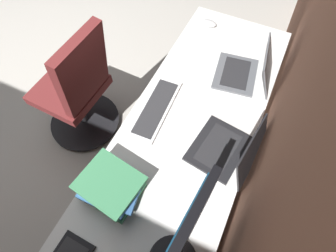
{
  "coord_description": "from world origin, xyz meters",
  "views": [
    {
      "loc": [
        0.75,
        1.88,
        1.93
      ],
      "look_at": [
        0.22,
        1.64,
        0.95
      ],
      "focal_mm": 28.6,
      "sensor_mm": 36.0,
      "label": 1
    }
  ],
  "objects_px": {
    "mouse_main": "(209,23)",
    "book_stack_near": "(111,187)",
    "drawer_pedestal": "(174,192)",
    "keyboard_main": "(156,108)",
    "laptop_leftmost": "(231,150)",
    "laptop_left": "(248,71)",
    "office_chair": "(78,93)"
  },
  "relations": [
    {
      "from": "laptop_leftmost",
      "to": "laptop_left",
      "type": "bearing_deg",
      "value": -172.27
    },
    {
      "from": "book_stack_near",
      "to": "office_chair",
      "type": "xyz_separation_m",
      "value": [
        -0.54,
        -0.67,
        -0.33
      ]
    },
    {
      "from": "laptop_leftmost",
      "to": "laptop_left",
      "type": "height_order",
      "value": "laptop_leftmost"
    },
    {
      "from": "mouse_main",
      "to": "book_stack_near",
      "type": "height_order",
      "value": "book_stack_near"
    },
    {
      "from": "drawer_pedestal",
      "to": "office_chair",
      "type": "bearing_deg",
      "value": -109.96
    },
    {
      "from": "keyboard_main",
      "to": "book_stack_near",
      "type": "relative_size",
      "value": 1.49
    },
    {
      "from": "drawer_pedestal",
      "to": "keyboard_main",
      "type": "xyz_separation_m",
      "value": [
        -0.27,
        -0.24,
        0.39
      ]
    },
    {
      "from": "drawer_pedestal",
      "to": "mouse_main",
      "type": "distance_m",
      "value": 1.13
    },
    {
      "from": "mouse_main",
      "to": "book_stack_near",
      "type": "xyz_separation_m",
      "value": [
        1.25,
        0.01,
        0.04
      ]
    },
    {
      "from": "drawer_pedestal",
      "to": "keyboard_main",
      "type": "relative_size",
      "value": 1.63
    },
    {
      "from": "drawer_pedestal",
      "to": "mouse_main",
      "type": "bearing_deg",
      "value": -167.84
    },
    {
      "from": "laptop_leftmost",
      "to": "book_stack_near",
      "type": "height_order",
      "value": "laptop_leftmost"
    },
    {
      "from": "keyboard_main",
      "to": "office_chair",
      "type": "distance_m",
      "value": 0.7
    },
    {
      "from": "office_chair",
      "to": "keyboard_main",
      "type": "bearing_deg",
      "value": 85.4
    },
    {
      "from": "mouse_main",
      "to": "office_chair",
      "type": "bearing_deg",
      "value": -42.58
    },
    {
      "from": "mouse_main",
      "to": "book_stack_near",
      "type": "distance_m",
      "value": 1.25
    },
    {
      "from": "laptop_leftmost",
      "to": "keyboard_main",
      "type": "relative_size",
      "value": 0.8
    },
    {
      "from": "keyboard_main",
      "to": "mouse_main",
      "type": "xyz_separation_m",
      "value": [
        -0.76,
        0.01,
        0.01
      ]
    },
    {
      "from": "drawer_pedestal",
      "to": "laptop_leftmost",
      "type": "relative_size",
      "value": 2.04
    },
    {
      "from": "keyboard_main",
      "to": "mouse_main",
      "type": "height_order",
      "value": "mouse_main"
    },
    {
      "from": "laptop_left",
      "to": "book_stack_near",
      "type": "relative_size",
      "value": 1.23
    },
    {
      "from": "mouse_main",
      "to": "keyboard_main",
      "type": "bearing_deg",
      "value": -1.11
    },
    {
      "from": "laptop_left",
      "to": "book_stack_near",
      "type": "height_order",
      "value": "laptop_left"
    },
    {
      "from": "laptop_leftmost",
      "to": "mouse_main",
      "type": "distance_m",
      "value": 0.96
    },
    {
      "from": "drawer_pedestal",
      "to": "book_stack_near",
      "type": "relative_size",
      "value": 2.44
    },
    {
      "from": "keyboard_main",
      "to": "drawer_pedestal",
      "type": "bearing_deg",
      "value": 41.59
    },
    {
      "from": "keyboard_main",
      "to": "office_chair",
      "type": "bearing_deg",
      "value": -94.6
    },
    {
      "from": "book_stack_near",
      "to": "office_chair",
      "type": "height_order",
      "value": "office_chair"
    },
    {
      "from": "book_stack_near",
      "to": "mouse_main",
      "type": "bearing_deg",
      "value": -179.53
    },
    {
      "from": "book_stack_near",
      "to": "keyboard_main",
      "type": "bearing_deg",
      "value": -177.04
    },
    {
      "from": "drawer_pedestal",
      "to": "office_chair",
      "type": "height_order",
      "value": "office_chair"
    },
    {
      "from": "drawer_pedestal",
      "to": "mouse_main",
      "type": "height_order",
      "value": "mouse_main"
    }
  ]
}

